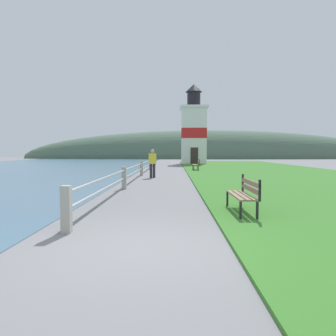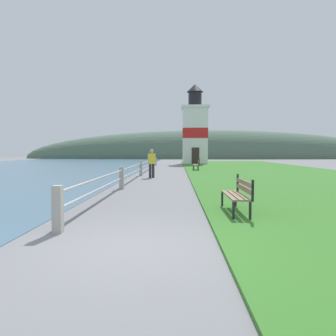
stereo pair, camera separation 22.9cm
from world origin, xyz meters
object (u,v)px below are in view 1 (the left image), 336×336
park_bench_midway (197,164)px  person_strolling (152,162)px  lighthouse (194,131)px  park_bench_near (244,193)px

park_bench_midway → person_strolling: 7.80m
person_strolling → lighthouse: bearing=-28.8°
park_bench_near → park_bench_midway: size_ratio=1.01×
park_bench_midway → person_strolling: (-3.10, -7.14, 0.37)m
park_bench_near → person_strolling: bearing=-74.9°
lighthouse → person_strolling: (-3.69, -21.23, -3.18)m
lighthouse → park_bench_near: bearing=-91.2°
park_bench_midway → person_strolling: bearing=67.5°
park_bench_midway → lighthouse: 14.54m
park_bench_midway → person_strolling: size_ratio=1.08×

